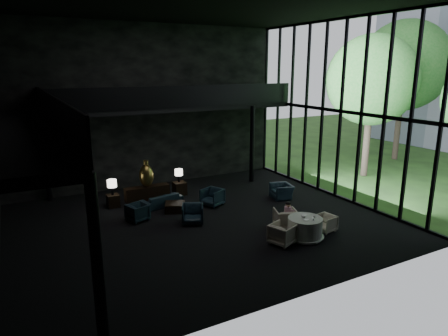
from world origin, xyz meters
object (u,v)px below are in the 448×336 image
window_armchair (282,190)px  dining_chair_east (325,223)px  dining_table (305,229)px  side_table_left (113,201)px  child (288,209)px  bronze_urn (146,175)px  table_lamp_left (112,184)px  console (147,193)px  lounge_armchair_east (212,196)px  dining_chair_north (285,217)px  table_lamp_right (179,173)px  dining_chair_west (282,233)px  side_table_right (180,188)px  sofa (161,199)px  lounge_armchair_west (138,212)px  coffee_table (175,207)px  lounge_armchair_south (193,212)px

window_armchair → dining_chair_east: bearing=-0.5°
dining_table → side_table_left: bearing=128.7°
dining_chair_east → child: bearing=-140.3°
bronze_urn → table_lamp_left: size_ratio=1.81×
console → bronze_urn: (0.00, -0.01, 0.84)m
table_lamp_left → lounge_armchair_east: 4.36m
lounge_armchair_east → dining_chair_north: 3.78m
dining_chair_north → window_armchair: bearing=-103.3°
side_table_left → dining_chair_north: bearing=-46.5°
side_table_left → table_lamp_right: (3.20, 0.27, 0.79)m
side_table_left → dining_chair_west: 7.81m
bronze_urn → side_table_right: (1.60, 0.02, -0.86)m
sofa → table_lamp_left: bearing=-37.8°
table_lamp_right → dining_table: size_ratio=0.45×
side_table_left → child: 7.63m
sofa → side_table_right: bearing=-150.9°
lounge_armchair_west → window_armchair: window_armchair is taller
dining_chair_east → dining_chair_west: (-2.06, -0.13, 0.10)m
lounge_armchair_east → coffee_table: (-1.71, 0.13, -0.28)m
lounge_armchair_south → table_lamp_right: bearing=100.8°
lounge_armchair_east → bronze_urn: bearing=-157.2°
side_table_right → dining_chair_west: (1.03, -6.77, 0.10)m
lounge_armchair_west → dining_table: dining_table is taller
side_table_right → window_armchair: (3.98, -2.73, 0.10)m
dining_chair_east → dining_table: bearing=-93.5°
side_table_left → sofa: (1.88, -0.92, 0.05)m
table_lamp_right → dining_table: (2.04, -6.80, -0.74)m
dining_chair_east → lounge_armchair_east: bearing=-160.9°
bronze_urn → coffee_table: (0.57, -1.98, -0.99)m
window_armchair → lounge_armchair_west: bearing=-81.2°
side_table_right → dining_table: dining_table is taller
dining_chair_east → window_armchair: bearing=158.1°
side_table_right → dining_chair_north: size_ratio=0.72×
console → dining_chair_north: bearing=-57.7°
lounge_armchair_south → window_armchair: (4.90, 0.87, -0.04)m
lounge_armchair_south → dining_chair_west: size_ratio=1.09×
console → lounge_armchair_west: bearing=-116.0°
window_armchair → side_table_left: bearing=-97.0°
side_table_left → window_armchair: size_ratio=0.59×
sofa → dining_chair_east: size_ratio=2.71×
table_lamp_left → sofa: table_lamp_left is taller
table_lamp_right → lounge_armchair_south: table_lamp_right is taller
table_lamp_right → dining_chair_north: (1.99, -5.73, -0.64)m
bronze_urn → side_table_right: bearing=0.8°
side_table_right → lounge_armchair_west: (-2.72, -2.31, 0.07)m
lounge_armchair_west → lounge_armchair_south: bearing=-143.1°
coffee_table → child: bearing=-50.4°
lounge_armchair_south → dining_chair_east: size_ratio=1.47×
lounge_armchair_south → child: size_ratio=1.50×
bronze_urn → child: (3.65, -5.70, -0.42)m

